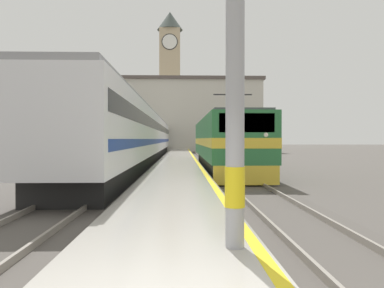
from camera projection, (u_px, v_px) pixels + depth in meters
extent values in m
plane|color=#514C47|center=(179.00, 162.00, 33.30)|extent=(200.00, 200.00, 0.00)
cube|color=#ADA89E|center=(178.00, 163.00, 28.30)|extent=(2.99, 140.00, 0.40)
cube|color=yellow|center=(196.00, 160.00, 28.33)|extent=(0.20, 140.00, 0.00)
cube|color=#514C47|center=(217.00, 165.00, 28.38)|extent=(2.83, 140.00, 0.02)
cube|color=gray|center=(207.00, 164.00, 28.36)|extent=(0.07, 140.00, 0.14)
cube|color=gray|center=(226.00, 164.00, 28.40)|extent=(0.07, 140.00, 0.14)
cube|color=#514C47|center=(136.00, 165.00, 28.20)|extent=(2.84, 140.00, 0.02)
cube|color=gray|center=(127.00, 164.00, 28.18)|extent=(0.07, 140.00, 0.14)
cube|color=gray|center=(146.00, 164.00, 28.22)|extent=(0.07, 140.00, 0.14)
cube|color=black|center=(223.00, 163.00, 24.06)|extent=(2.47, 15.80, 0.90)
cube|color=#286B38|center=(223.00, 138.00, 24.04)|extent=(2.90, 17.18, 2.33)
cube|color=gold|center=(223.00, 142.00, 24.04)|extent=(2.92, 17.20, 0.44)
cube|color=gold|center=(246.00, 175.00, 15.63)|extent=(2.75, 0.30, 0.81)
cube|color=black|center=(247.00, 123.00, 15.51)|extent=(2.32, 0.12, 0.80)
sphere|color=white|center=(228.00, 135.00, 15.45)|extent=(0.20, 0.20, 0.20)
sphere|color=white|center=(266.00, 135.00, 15.50)|extent=(0.20, 0.20, 0.20)
cube|color=#4C4C51|center=(223.00, 119.00, 24.02)|extent=(2.61, 16.32, 0.12)
cylinder|color=#333333|center=(234.00, 103.00, 19.37)|extent=(0.06, 0.63, 1.03)
cylinder|color=#333333|center=(232.00, 105.00, 20.07)|extent=(0.06, 0.63, 1.03)
cube|color=#262626|center=(233.00, 95.00, 19.72)|extent=(2.03, 0.08, 0.06)
cube|color=black|center=(146.00, 155.00, 35.91)|extent=(2.46, 50.91, 0.90)
cube|color=silver|center=(146.00, 134.00, 35.89)|extent=(2.90, 53.04, 3.10)
cube|color=black|center=(146.00, 128.00, 35.88)|extent=(2.92, 51.98, 0.64)
cube|color=navy|center=(146.00, 141.00, 35.90)|extent=(2.92, 51.98, 0.36)
cube|color=gray|center=(146.00, 117.00, 35.87)|extent=(2.67, 53.04, 0.20)
cylinder|color=yellow|center=(235.00, 187.00, 5.54)|extent=(0.30, 0.30, 0.60)
cube|color=tan|center=(170.00, 90.00, 72.55)|extent=(3.93, 3.93, 23.12)
cylinder|color=black|center=(170.00, 42.00, 70.44)|extent=(3.05, 0.06, 3.05)
cylinder|color=white|center=(170.00, 42.00, 70.41)|extent=(2.75, 0.10, 2.75)
cone|color=#47514C|center=(170.00, 21.00, 72.37)|extent=(4.92, 4.92, 3.54)
cube|color=beige|center=(171.00, 117.00, 60.82)|extent=(28.97, 6.46, 11.27)
cube|color=#564C47|center=(171.00, 81.00, 60.74)|extent=(29.57, 7.06, 0.50)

